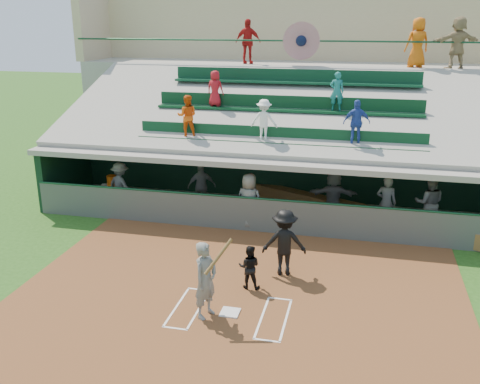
% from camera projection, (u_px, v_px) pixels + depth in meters
% --- Properties ---
extents(ground, '(100.00, 100.00, 0.00)m').
position_uv_depth(ground, '(230.00, 314.00, 12.34)').
color(ground, '#234F16').
rests_on(ground, ground).
extents(dirt_slab, '(11.00, 9.00, 0.02)m').
position_uv_depth(dirt_slab, '(235.00, 303.00, 12.80)').
color(dirt_slab, brown).
rests_on(dirt_slab, ground).
extents(home_plate, '(0.43, 0.43, 0.03)m').
position_uv_depth(home_plate, '(230.00, 312.00, 12.33)').
color(home_plate, white).
rests_on(home_plate, dirt_slab).
extents(batters_box_chalk, '(2.65, 1.85, 0.01)m').
position_uv_depth(batters_box_chalk, '(230.00, 313.00, 12.34)').
color(batters_box_chalk, white).
rests_on(batters_box_chalk, dirt_slab).
extents(dugout_floor, '(16.00, 3.50, 0.04)m').
position_uv_depth(dugout_floor, '(277.00, 213.00, 18.58)').
color(dugout_floor, gray).
rests_on(dugout_floor, ground).
extents(concourse_slab, '(20.00, 3.00, 4.60)m').
position_uv_depth(concourse_slab, '(303.00, 115.00, 24.12)').
color(concourse_slab, gray).
rests_on(concourse_slab, ground).
extents(grandstand, '(20.40, 10.40, 7.80)m').
position_uv_depth(grandstand, '(294.00, 129.00, 21.36)').
color(grandstand, '#515650').
rests_on(grandstand, ground).
extents(batter_at_plate, '(0.95, 0.81, 1.95)m').
position_uv_depth(batter_at_plate, '(206.00, 280.00, 11.95)').
color(batter_at_plate, '#61645E').
rests_on(batter_at_plate, dirt_slab).
extents(catcher, '(0.58, 0.47, 1.14)m').
position_uv_depth(catcher, '(249.00, 267.00, 13.32)').
color(catcher, black).
rests_on(catcher, dirt_slab).
extents(home_umpire, '(1.25, 0.85, 1.79)m').
position_uv_depth(home_umpire, '(284.00, 242.00, 13.97)').
color(home_umpire, black).
rests_on(home_umpire, dirt_slab).
extents(dugout_bench, '(15.16, 7.30, 0.49)m').
position_uv_depth(dugout_bench, '(286.00, 195.00, 19.60)').
color(dugout_bench, olive).
rests_on(dugout_bench, dugout_floor).
extents(white_table, '(0.93, 0.78, 0.71)m').
position_uv_depth(white_table, '(112.00, 195.00, 19.27)').
color(white_table, silver).
rests_on(white_table, dugout_floor).
extents(water_cooler, '(0.36, 0.36, 0.36)m').
position_uv_depth(water_cooler, '(112.00, 180.00, 19.18)').
color(water_cooler, '#D4550C').
rests_on(water_cooler, white_table).
extents(dugout_player_a, '(1.23, 0.97, 1.67)m').
position_uv_depth(dugout_player_a, '(121.00, 186.00, 18.81)').
color(dugout_player_a, '#5B5E59').
rests_on(dugout_player_a, dugout_floor).
extents(dugout_player_b, '(1.06, 0.72, 1.67)m').
position_uv_depth(dugout_player_b, '(202.00, 186.00, 18.71)').
color(dugout_player_b, '#5A5C57').
rests_on(dugout_player_b, dugout_floor).
extents(dugout_player_c, '(0.97, 0.72, 1.80)m').
position_uv_depth(dugout_player_c, '(249.00, 201.00, 17.04)').
color(dugout_player_c, '#5A5D58').
rests_on(dugout_player_c, dugout_floor).
extents(dugout_player_d, '(1.64, 0.65, 1.72)m').
position_uv_depth(dugout_player_d, '(333.00, 196.00, 17.63)').
color(dugout_player_d, '#51534F').
rests_on(dugout_player_d, dugout_floor).
extents(dugout_player_e, '(0.70, 0.53, 1.73)m').
position_uv_depth(dugout_player_e, '(386.00, 203.00, 16.97)').
color(dugout_player_e, '#5C5E59').
rests_on(dugout_player_e, dugout_floor).
extents(dugout_player_f, '(0.91, 0.72, 1.85)m').
position_uv_depth(dugout_player_f, '(429.00, 203.00, 16.78)').
color(dugout_player_f, '#5C5F5A').
rests_on(dugout_player_f, dugout_floor).
extents(concourse_staff_a, '(1.11, 0.51, 1.85)m').
position_uv_depth(concourse_staff_a, '(248.00, 42.00, 22.69)').
color(concourse_staff_a, red).
rests_on(concourse_staff_a, concourse_slab).
extents(concourse_staff_b, '(1.09, 0.89, 1.92)m').
position_uv_depth(concourse_staff_b, '(417.00, 43.00, 20.97)').
color(concourse_staff_b, '#D25B0C').
rests_on(concourse_staff_b, concourse_slab).
extents(concourse_staff_c, '(1.92, 1.16, 1.97)m').
position_uv_depth(concourse_staff_c, '(457.00, 43.00, 20.55)').
color(concourse_staff_c, tan).
rests_on(concourse_staff_c, concourse_slab).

